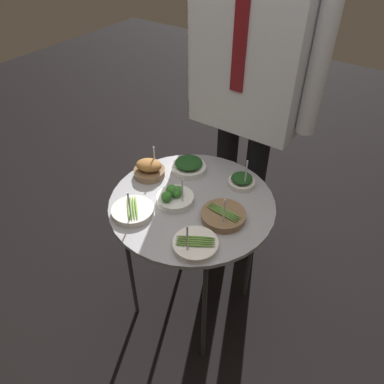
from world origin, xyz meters
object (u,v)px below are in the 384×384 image
(bowl_spinach_center, at_px, (189,166))
(bowl_asparagus_far_rim, at_px, (223,215))
(bowl_asparagus_mid_left, at_px, (133,211))
(serving_cart, at_px, (192,210))
(waiter_figure, at_px, (250,73))
(bowl_roast_front_right, at_px, (149,169))
(bowl_spinach_front_left, at_px, (242,181))
(bowl_broccoli_near_rim, at_px, (174,197))
(bowl_asparagus_front_center, at_px, (195,244))

(bowl_spinach_center, xyz_separation_m, bowl_asparagus_far_rim, (0.30, -0.19, -0.01))
(bowl_spinach_center, xyz_separation_m, bowl_asparagus_mid_left, (-0.02, -0.37, -0.01))
(serving_cart, relative_size, waiter_figure, 0.42)
(bowl_spinach_center, bearing_deg, bowl_roast_front_right, -133.87)
(bowl_spinach_center, height_order, bowl_spinach_front_left, bowl_spinach_front_left)
(bowl_roast_front_right, height_order, bowl_spinach_front_left, bowl_spinach_front_left)
(serving_cart, distance_m, bowl_broccoli_near_rim, 0.11)
(bowl_broccoli_near_rim, relative_size, waiter_figure, 0.09)
(bowl_spinach_center, bearing_deg, bowl_asparagus_mid_left, -92.59)
(bowl_spinach_center, height_order, waiter_figure, waiter_figure)
(bowl_roast_front_right, height_order, bowl_spinach_center, bowl_roast_front_right)
(serving_cart, bearing_deg, waiter_figure, 92.72)
(bowl_asparagus_far_rim, bearing_deg, bowl_roast_front_right, 172.69)
(bowl_spinach_center, relative_size, bowl_asparagus_far_rim, 0.88)
(bowl_roast_front_right, xyz_separation_m, bowl_spinach_center, (0.13, 0.13, -0.01))
(bowl_asparagus_far_rim, bearing_deg, bowl_asparagus_front_center, -92.07)
(bowl_spinach_center, distance_m, bowl_asparagus_front_center, 0.48)
(serving_cart, distance_m, bowl_asparagus_front_center, 0.26)
(bowl_roast_front_right, xyz_separation_m, bowl_asparagus_mid_left, (0.11, -0.24, -0.02))
(bowl_asparagus_far_rim, height_order, waiter_figure, waiter_figure)
(bowl_asparagus_far_rim, bearing_deg, bowl_spinach_front_left, 101.21)
(bowl_roast_front_right, bearing_deg, serving_cart, -8.44)
(waiter_figure, bearing_deg, bowl_spinach_center, -110.19)
(bowl_asparagus_mid_left, distance_m, bowl_asparagus_front_center, 0.31)
(waiter_figure, bearing_deg, bowl_asparagus_far_rim, -69.55)
(serving_cart, height_order, bowl_asparagus_far_rim, bowl_asparagus_far_rim)
(bowl_spinach_center, relative_size, bowl_asparagus_front_center, 0.92)
(bowl_spinach_center, xyz_separation_m, bowl_spinach_front_left, (0.26, 0.04, -0.00))
(bowl_broccoli_near_rim, xyz_separation_m, bowl_spinach_front_left, (0.18, 0.26, -0.00))
(bowl_asparagus_front_center, bearing_deg, serving_cart, 127.67)
(serving_cart, xyz_separation_m, bowl_asparagus_mid_left, (-0.15, -0.20, 0.07))
(bowl_asparagus_far_rim, xyz_separation_m, bowl_asparagus_mid_left, (-0.32, -0.18, -0.00))
(serving_cart, distance_m, bowl_spinach_front_left, 0.26)
(bowl_spinach_front_left, distance_m, bowl_asparagus_far_rim, 0.24)
(bowl_spinach_front_left, bearing_deg, bowl_broccoli_near_rim, -123.92)
(bowl_roast_front_right, height_order, bowl_asparagus_front_center, bowl_asparagus_front_center)
(serving_cart, xyz_separation_m, waiter_figure, (-0.02, 0.48, 0.44))
(serving_cart, xyz_separation_m, bowl_spinach_front_left, (0.12, 0.22, 0.07))
(serving_cart, distance_m, bowl_asparagus_far_rim, 0.18)
(bowl_broccoli_near_rim, height_order, waiter_figure, waiter_figure)
(bowl_asparagus_far_rim, xyz_separation_m, waiter_figure, (-0.19, 0.50, 0.37))
(bowl_spinach_front_left, height_order, bowl_asparagus_front_center, bowl_spinach_front_left)
(bowl_spinach_center, xyz_separation_m, bowl_asparagus_front_center, (0.29, -0.37, -0.01))
(bowl_broccoli_near_rim, distance_m, bowl_spinach_center, 0.23)
(bowl_asparagus_front_center, bearing_deg, bowl_roast_front_right, 150.12)
(serving_cart, distance_m, bowl_roast_front_right, 0.28)
(serving_cart, height_order, bowl_broccoli_near_rim, bowl_broccoli_near_rim)
(bowl_broccoli_near_rim, bearing_deg, bowl_spinach_center, 110.14)
(bowl_asparagus_mid_left, relative_size, waiter_figure, 0.10)
(bowl_spinach_front_left, distance_m, bowl_asparagus_front_center, 0.42)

